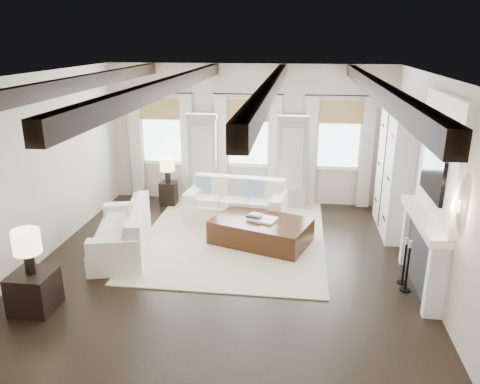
# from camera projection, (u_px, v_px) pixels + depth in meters

# --- Properties ---
(ground) EXTENTS (7.50, 7.50, 0.00)m
(ground) POSITION_uv_depth(u_px,v_px,m) (223.00, 275.00, 7.76)
(ground) COLOR black
(ground) RESTS_ON ground
(room_shell) EXTENTS (6.54, 7.54, 3.22)m
(room_shell) POSITION_uv_depth(u_px,v_px,m) (274.00, 153.00, 7.92)
(room_shell) COLOR beige
(room_shell) RESTS_ON ground
(area_rug) EXTENTS (3.51, 4.47, 0.02)m
(area_rug) POSITION_uv_depth(u_px,v_px,m) (234.00, 235.00, 9.29)
(area_rug) COLOR beige
(area_rug) RESTS_ON ground
(sofa_back) EXTENTS (2.17, 1.17, 0.89)m
(sofa_back) POSITION_uv_depth(u_px,v_px,m) (237.00, 204.00, 9.97)
(sofa_back) COLOR white
(sofa_back) RESTS_ON ground
(sofa_left) EXTENTS (1.35, 2.15, 0.86)m
(sofa_left) POSITION_uv_depth(u_px,v_px,m) (125.00, 234.00, 8.50)
(sofa_left) COLOR white
(sofa_left) RESTS_ON ground
(ottoman) EXTENTS (2.03, 1.62, 0.46)m
(ottoman) POSITION_uv_depth(u_px,v_px,m) (261.00, 231.00, 8.91)
(ottoman) COLOR black
(ottoman) RESTS_ON ground
(tray) EXTENTS (0.60, 0.52, 0.04)m
(tray) POSITION_uv_depth(u_px,v_px,m) (263.00, 219.00, 8.82)
(tray) COLOR white
(tray) RESTS_ON ottoman
(book_lower) EXTENTS (0.31, 0.27, 0.04)m
(book_lower) POSITION_uv_depth(u_px,v_px,m) (254.00, 216.00, 8.86)
(book_lower) COLOR #262628
(book_lower) RESTS_ON tray
(book_upper) EXTENTS (0.26, 0.23, 0.03)m
(book_upper) POSITION_uv_depth(u_px,v_px,m) (256.00, 215.00, 8.84)
(book_upper) COLOR beige
(book_upper) RESTS_ON book_lower
(side_table_front) EXTENTS (0.58, 0.58, 0.58)m
(side_table_front) POSITION_uv_depth(u_px,v_px,m) (34.00, 291.00, 6.70)
(side_table_front) COLOR black
(side_table_front) RESTS_ON ground
(lamp_front) EXTENTS (0.38, 0.38, 0.66)m
(lamp_front) POSITION_uv_depth(u_px,v_px,m) (27.00, 244.00, 6.46)
(lamp_front) COLOR black
(lamp_front) RESTS_ON side_table_front
(side_table_back) EXTENTS (0.37, 0.37, 0.55)m
(side_table_back) POSITION_uv_depth(u_px,v_px,m) (169.00, 193.00, 10.94)
(side_table_back) COLOR black
(side_table_back) RESTS_ON ground
(lamp_back) EXTENTS (0.33, 0.33, 0.57)m
(lamp_back) POSITION_uv_depth(u_px,v_px,m) (167.00, 166.00, 10.73)
(lamp_back) COLOR black
(lamp_back) RESTS_ON side_table_back
(candlestick_near) EXTENTS (0.17, 0.17, 0.84)m
(candlestick_near) POSITION_uv_depth(u_px,v_px,m) (407.00, 270.00, 7.18)
(candlestick_near) COLOR black
(candlestick_near) RESTS_ON ground
(candlestick_far) EXTENTS (0.16, 0.16, 0.79)m
(candlestick_far) POSITION_uv_depth(u_px,v_px,m) (404.00, 265.00, 7.40)
(candlestick_far) COLOR black
(candlestick_far) RESTS_ON ground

